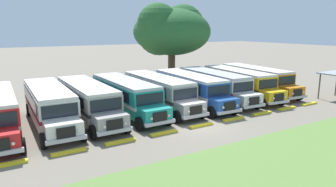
% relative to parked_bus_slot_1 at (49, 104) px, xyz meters
% --- Properties ---
extents(ground_plane, '(220.00, 220.00, 0.00)m').
position_rel_parked_bus_slot_1_xyz_m(ground_plane, '(9.42, -6.05, -1.58)').
color(ground_plane, slate).
extents(foreground_grass_strip, '(80.00, 11.25, 0.01)m').
position_rel_parked_bus_slot_1_xyz_m(foreground_grass_strip, '(9.42, -15.62, -1.58)').
color(foreground_grass_strip, olive).
rests_on(foreground_grass_strip, ground_plane).
extents(parked_bus_slot_1, '(2.83, 10.86, 2.82)m').
position_rel_parked_bus_slot_1_xyz_m(parked_bus_slot_1, '(0.00, 0.00, 0.00)').
color(parked_bus_slot_1, silver).
rests_on(parked_bus_slot_1, ground_plane).
extents(parked_bus_slot_2, '(2.77, 10.85, 2.82)m').
position_rel_parked_bus_slot_1_xyz_m(parked_bus_slot_2, '(2.88, -0.04, 0.00)').
color(parked_bus_slot_2, '#9E9993').
rests_on(parked_bus_slot_2, ground_plane).
extents(parked_bus_slot_3, '(2.84, 10.86, 2.82)m').
position_rel_parked_bus_slot_1_xyz_m(parked_bus_slot_3, '(6.19, 0.02, 0.00)').
color(parked_bus_slot_3, teal).
rests_on(parked_bus_slot_3, ground_plane).
extents(parked_bus_slot_4, '(2.74, 10.85, 2.82)m').
position_rel_parked_bus_slot_1_xyz_m(parked_bus_slot_4, '(9.42, 0.13, 0.00)').
color(parked_bus_slot_4, '#9E9993').
rests_on(parked_bus_slot_4, ground_plane).
extents(parked_bus_slot_5, '(3.01, 10.88, 2.82)m').
position_rel_parked_bus_slot_1_xyz_m(parked_bus_slot_5, '(12.69, -0.27, 0.00)').
color(parked_bus_slot_5, '#23519E').
rests_on(parked_bus_slot_5, ground_plane).
extents(parked_bus_slot_6, '(3.22, 10.92, 2.82)m').
position_rel_parked_bus_slot_1_xyz_m(parked_bus_slot_6, '(15.78, -0.01, 0.00)').
color(parked_bus_slot_6, silver).
rests_on(parked_bus_slot_6, ground_plane).
extents(parked_bus_slot_7, '(3.54, 10.97, 2.82)m').
position_rel_parked_bus_slot_1_xyz_m(parked_bus_slot_7, '(18.91, -0.18, 0.00)').
color(parked_bus_slot_7, yellow).
rests_on(parked_bus_slot_7, ground_plane).
extents(parked_bus_slot_8, '(3.44, 10.95, 2.82)m').
position_rel_parked_bus_slot_1_xyz_m(parked_bus_slot_8, '(22.02, 0.25, 0.00)').
color(parked_bus_slot_8, orange).
rests_on(parked_bus_slot_8, ground_plane).
extents(curb_wheelstop_0, '(2.00, 0.36, 0.15)m').
position_rel_parked_bus_slot_1_xyz_m(curb_wheelstop_0, '(-3.33, -6.34, -1.51)').
color(curb_wheelstop_0, yellow).
rests_on(curb_wheelstop_0, ground_plane).
extents(curb_wheelstop_1, '(2.00, 0.36, 0.15)m').
position_rel_parked_bus_slot_1_xyz_m(curb_wheelstop_1, '(-0.14, -6.34, -1.51)').
color(curb_wheelstop_1, yellow).
rests_on(curb_wheelstop_1, ground_plane).
extents(curb_wheelstop_2, '(2.00, 0.36, 0.15)m').
position_rel_parked_bus_slot_1_xyz_m(curb_wheelstop_2, '(3.05, -6.34, -1.51)').
color(curb_wheelstop_2, yellow).
rests_on(curb_wheelstop_2, ground_plane).
extents(curb_wheelstop_3, '(2.00, 0.36, 0.15)m').
position_rel_parked_bus_slot_1_xyz_m(curb_wheelstop_3, '(6.24, -6.34, -1.51)').
color(curb_wheelstop_3, yellow).
rests_on(curb_wheelstop_3, ground_plane).
extents(curb_wheelstop_4, '(2.00, 0.36, 0.15)m').
position_rel_parked_bus_slot_1_xyz_m(curb_wheelstop_4, '(9.42, -6.34, -1.51)').
color(curb_wheelstop_4, yellow).
rests_on(curb_wheelstop_4, ground_plane).
extents(curb_wheelstop_5, '(2.00, 0.36, 0.15)m').
position_rel_parked_bus_slot_1_xyz_m(curb_wheelstop_5, '(12.61, -6.34, -1.51)').
color(curb_wheelstop_5, yellow).
rests_on(curb_wheelstop_5, ground_plane).
extents(curb_wheelstop_6, '(2.00, 0.36, 0.15)m').
position_rel_parked_bus_slot_1_xyz_m(curb_wheelstop_6, '(15.80, -6.34, -1.51)').
color(curb_wheelstop_6, yellow).
rests_on(curb_wheelstop_6, ground_plane).
extents(curb_wheelstop_7, '(2.00, 0.36, 0.15)m').
position_rel_parked_bus_slot_1_xyz_m(curb_wheelstop_7, '(18.99, -6.34, -1.51)').
color(curb_wheelstop_7, yellow).
rests_on(curb_wheelstop_7, ground_plane).
extents(curb_wheelstop_8, '(2.00, 0.36, 0.15)m').
position_rel_parked_bus_slot_1_xyz_m(curb_wheelstop_8, '(22.18, -6.34, -1.51)').
color(curb_wheelstop_8, yellow).
rests_on(curb_wheelstop_8, ground_plane).
extents(broad_shade_tree, '(10.67, 12.03, 10.40)m').
position_rel_parked_bus_slot_1_xyz_m(broad_shade_tree, '(18.13, 12.68, 5.23)').
color(broad_shade_tree, brown).
rests_on(broad_shade_tree, ground_plane).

